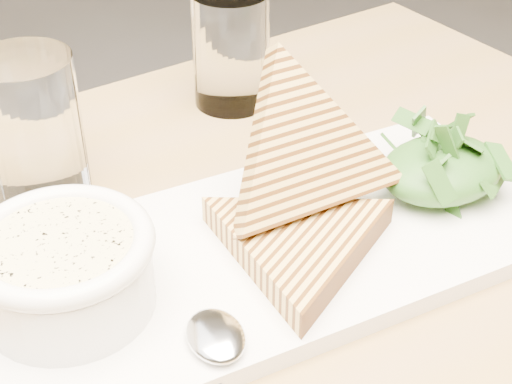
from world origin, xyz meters
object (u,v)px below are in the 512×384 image
platter (270,251)px  glass_far (231,49)px  soup_bowl (67,279)px  glass_near (33,128)px

platter → glass_far: (0.10, 0.23, 0.05)m
soup_bowl → glass_near: glass_near is taller
glass_far → glass_near: bearing=-165.9°
glass_near → glass_far: 0.22m
glass_near → glass_far: (0.21, 0.05, -0.00)m
soup_bowl → glass_far: size_ratio=1.01×
platter → glass_near: size_ratio=3.65×
platter → glass_far: bearing=67.1°
platter → soup_bowl: (-0.15, 0.01, 0.03)m
platter → glass_near: (-0.12, 0.18, 0.05)m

